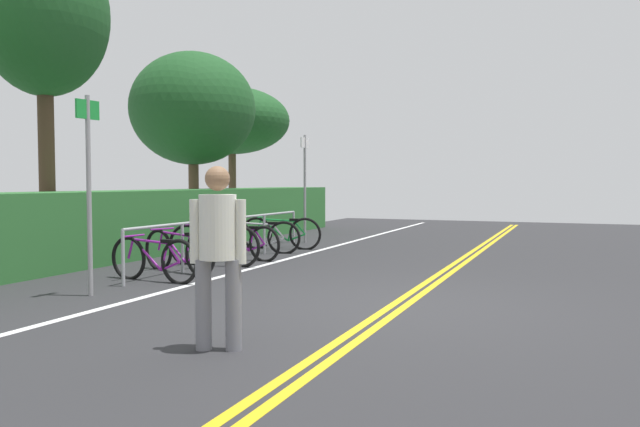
# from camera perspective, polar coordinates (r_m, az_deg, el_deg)

# --- Properties ---
(ground_plane) EXTENTS (33.08, 13.20, 0.05)m
(ground_plane) POSITION_cam_1_polar(r_m,az_deg,el_deg) (7.54, 7.28, -8.44)
(ground_plane) COLOR #2B2B2D
(centre_line_yellow_inner) EXTENTS (29.77, 0.10, 0.00)m
(centre_line_yellow_inner) POSITION_cam_1_polar(r_m,az_deg,el_deg) (7.52, 7.88, -8.27)
(centre_line_yellow_inner) COLOR gold
(centre_line_yellow_inner) RESTS_ON ground_plane
(centre_line_yellow_outer) EXTENTS (29.77, 0.10, 0.00)m
(centre_line_yellow_outer) POSITION_cam_1_polar(r_m,az_deg,el_deg) (7.56, 6.69, -8.20)
(centre_line_yellow_outer) COLOR gold
(centre_line_yellow_outer) RESTS_ON ground_plane
(bike_lane_stripe_white) EXTENTS (29.77, 0.12, 0.00)m
(bike_lane_stripe_white) POSITION_cam_1_polar(r_m,az_deg,el_deg) (8.85, -12.73, -6.62)
(bike_lane_stripe_white) COLOR white
(bike_lane_stripe_white) RESTS_ON ground_plane
(bike_rack) EXTENTS (5.74, 0.05, 0.81)m
(bike_rack) POSITION_cam_1_polar(r_m,az_deg,el_deg) (11.44, -8.37, -1.40)
(bike_rack) COLOR #9EA0A5
(bike_rack) RESTS_ON ground_plane
(bicycle_0) EXTENTS (0.46, 1.65, 0.69)m
(bicycle_0) POSITION_cam_1_polar(r_m,az_deg,el_deg) (9.51, -14.92, -4.04)
(bicycle_0) COLOR black
(bicycle_0) RESTS_ON ground_plane
(bicycle_1) EXTENTS (0.63, 1.70, 0.72)m
(bicycle_1) POSITION_cam_1_polar(r_m,az_deg,el_deg) (10.34, -12.73, -3.38)
(bicycle_1) COLOR black
(bicycle_1) RESTS_ON ground_plane
(bicycle_2) EXTENTS (0.46, 1.76, 0.76)m
(bicycle_2) POSITION_cam_1_polar(r_m,az_deg,el_deg) (11.02, -9.66, -2.86)
(bicycle_2) COLOR black
(bicycle_2) RESTS_ON ground_plane
(bicycle_3) EXTENTS (0.46, 1.68, 0.70)m
(bicycle_3) POSITION_cam_1_polar(r_m,az_deg,el_deg) (11.81, -7.09, -2.60)
(bicycle_3) COLOR black
(bicycle_3) RESTS_ON ground_plane
(bicycle_4) EXTENTS (0.58, 1.64, 0.71)m
(bicycle_4) POSITION_cam_1_polar(r_m,az_deg,el_deg) (12.80, -5.49, -2.15)
(bicycle_4) COLOR black
(bicycle_4) RESTS_ON ground_plane
(bicycle_5) EXTENTS (0.47, 1.80, 0.74)m
(bicycle_5) POSITION_cam_1_polar(r_m,az_deg,el_deg) (13.59, -3.60, -1.79)
(bicycle_5) COLOR black
(bicycle_5) RESTS_ON ground_plane
(pedestrian) EXTENTS (0.32, 0.47, 1.59)m
(pedestrian) POSITION_cam_1_polar(r_m,az_deg,el_deg) (5.45, -9.27, -2.90)
(pedestrian) COLOR slate
(pedestrian) RESTS_ON ground_plane
(sign_post_near) EXTENTS (0.36, 0.06, 2.54)m
(sign_post_near) POSITION_cam_1_polar(r_m,az_deg,el_deg) (8.45, -20.31, 3.12)
(sign_post_near) COLOR gray
(sign_post_near) RESTS_ON ground_plane
(sign_post_far) EXTENTS (0.36, 0.06, 2.56)m
(sign_post_far) POSITION_cam_1_polar(r_m,az_deg,el_deg) (14.89, -1.39, 3.16)
(sign_post_far) COLOR gray
(sign_post_far) RESTS_ON ground_plane
(hedge_backdrop) EXTENTS (14.69, 1.32, 1.28)m
(hedge_backdrop) POSITION_cam_1_polar(r_m,az_deg,el_deg) (13.95, -13.36, -0.52)
(hedge_backdrop) COLOR #2D6B30
(hedge_backdrop) RESTS_ON ground_plane
(tree_mid) EXTENTS (2.32, 2.32, 6.00)m
(tree_mid) POSITION_cam_1_polar(r_m,az_deg,el_deg) (12.91, -23.86, 16.10)
(tree_mid) COLOR #473323
(tree_mid) RESTS_ON ground_plane
(tree_far_right) EXTENTS (3.14, 3.14, 4.70)m
(tree_far_right) POSITION_cam_1_polar(r_m,az_deg,el_deg) (16.26, -11.50, 9.30)
(tree_far_right) COLOR brown
(tree_far_right) RESTS_ON ground_plane
(tree_extra) EXTENTS (3.59, 3.59, 4.39)m
(tree_extra) POSITION_cam_1_polar(r_m,az_deg,el_deg) (19.85, -8.02, 8.34)
(tree_extra) COLOR brown
(tree_extra) RESTS_ON ground_plane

